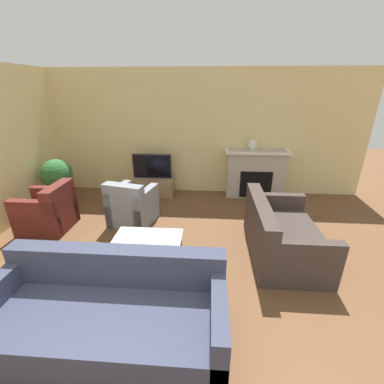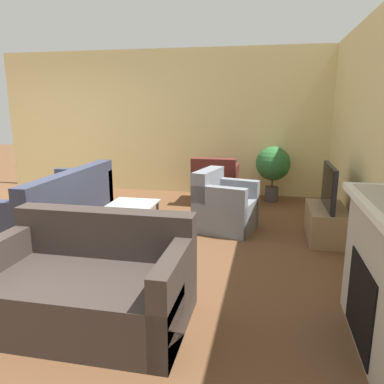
% 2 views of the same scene
% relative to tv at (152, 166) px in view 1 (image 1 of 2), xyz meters
% --- Properties ---
extents(wall_back, '(8.39, 0.06, 2.70)m').
position_rel_tv_xyz_m(wall_back, '(0.46, 0.34, 0.67)').
color(wall_back, beige).
rests_on(wall_back, ground_plane).
extents(fireplace, '(1.37, 0.46, 1.06)m').
position_rel_tv_xyz_m(fireplace, '(2.29, 0.11, -0.12)').
color(fireplace, '#B2A899').
rests_on(fireplace, ground_plane).
extents(tv_stand, '(0.92, 0.46, 0.41)m').
position_rel_tv_xyz_m(tv_stand, '(0.00, 0.00, -0.48)').
color(tv_stand, '#997A56').
rests_on(tv_stand, ground_plane).
extents(tv, '(0.86, 0.06, 0.54)m').
position_rel_tv_xyz_m(tv, '(0.00, 0.00, 0.00)').
color(tv, '#232328').
rests_on(tv, tv_stand).
extents(couch_sectional, '(2.22, 0.95, 0.82)m').
position_rel_tv_xyz_m(couch_sectional, '(0.35, -3.65, -0.40)').
color(couch_sectional, '#33384C').
rests_on(couch_sectional, ground_plane).
extents(couch_loveseat, '(0.95, 1.56, 0.82)m').
position_rel_tv_xyz_m(couch_loveseat, '(2.34, -2.10, -0.39)').
color(couch_loveseat, '#3D332D').
rests_on(couch_loveseat, ground_plane).
extents(armchair_by_window, '(0.78, 0.74, 0.82)m').
position_rel_tv_xyz_m(armchair_by_window, '(-1.48, -1.64, -0.38)').
color(armchair_by_window, '#5B231E').
rests_on(armchair_by_window, ground_plane).
extents(armchair_accent, '(0.85, 0.88, 0.82)m').
position_rel_tv_xyz_m(armchair_accent, '(-0.10, -1.33, -0.37)').
color(armchair_accent, gray).
rests_on(armchair_accent, ground_plane).
extents(coffee_table, '(0.93, 0.61, 0.41)m').
position_rel_tv_xyz_m(coffee_table, '(0.46, -2.50, -0.31)').
color(coffee_table, '#333338').
rests_on(coffee_table, ground_plane).
extents(potted_plant, '(0.60, 0.60, 0.98)m').
position_rel_tv_xyz_m(potted_plant, '(-1.81, -0.68, -0.04)').
color(potted_plant, '#47474C').
rests_on(potted_plant, ground_plane).
extents(mantel_clock, '(0.20, 0.07, 0.23)m').
position_rel_tv_xyz_m(mantel_clock, '(2.18, 0.11, 0.50)').
color(mantel_clock, beige).
rests_on(mantel_clock, fireplace).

